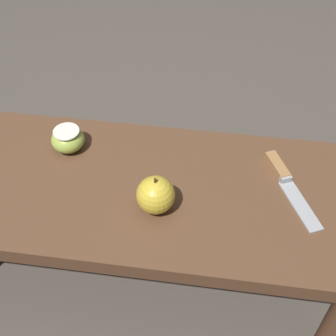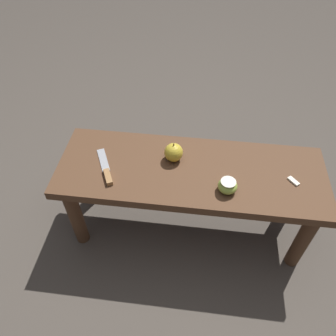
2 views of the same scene
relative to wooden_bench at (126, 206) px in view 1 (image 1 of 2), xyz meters
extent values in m
plane|color=#4C443D|center=(0.00, 0.00, -0.35)|extent=(8.00, 8.00, 0.00)
cube|color=brown|center=(0.00, 0.00, 0.05)|extent=(1.13, 0.40, 0.04)
cylinder|color=brown|center=(-0.51, -0.14, -0.16)|extent=(0.06, 0.06, 0.38)
cube|color=#9EA0A5|center=(-0.38, 0.01, 0.08)|extent=(0.09, 0.14, 0.00)
cube|color=#9EA0A5|center=(-0.35, -0.06, 0.08)|extent=(0.03, 0.02, 0.02)
cube|color=#9E7042|center=(-0.33, -0.09, 0.08)|extent=(0.06, 0.08, 0.02)
sphere|color=gold|center=(-0.08, 0.05, 0.11)|extent=(0.08, 0.08, 0.08)
cylinder|color=#4C3319|center=(-0.08, 0.05, 0.16)|extent=(0.01, 0.01, 0.01)
ellipsoid|color=#9EB747|center=(0.15, -0.10, 0.10)|extent=(0.08, 0.08, 0.05)
cylinder|color=white|center=(0.15, -0.10, 0.13)|extent=(0.06, 0.06, 0.00)
camera|label=1|loc=(-0.19, 0.65, 0.85)|focal=50.00mm
camera|label=2|loc=(0.02, -0.93, 1.09)|focal=35.00mm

